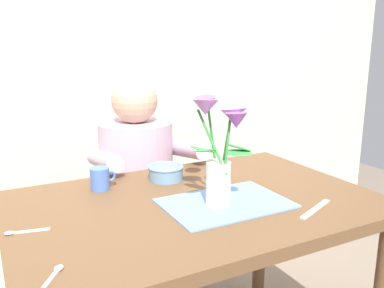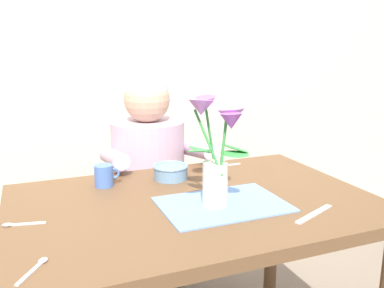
% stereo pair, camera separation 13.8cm
% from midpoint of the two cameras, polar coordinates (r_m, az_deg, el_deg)
% --- Properties ---
extents(wood_panel_backdrop, '(4.00, 0.10, 2.50)m').
position_cam_midpoint_polar(wood_panel_backdrop, '(2.28, -8.13, 13.58)').
color(wood_panel_backdrop, beige).
rests_on(wood_panel_backdrop, ground_plane).
extents(dining_table, '(1.20, 0.80, 0.74)m').
position_cam_midpoint_polar(dining_table, '(1.42, 3.13, -11.45)').
color(dining_table, brown).
rests_on(dining_table, ground_plane).
extents(seated_person, '(0.45, 0.47, 1.14)m').
position_cam_midpoint_polar(seated_person, '(1.99, -3.94, -6.49)').
color(seated_person, '#4C4C56').
rests_on(seated_person, ground_plane).
extents(striped_placemat, '(0.40, 0.28, 0.00)m').
position_cam_midpoint_polar(striped_placemat, '(1.35, 7.23, -8.35)').
color(striped_placemat, '#6B93D1').
rests_on(striped_placemat, dining_table).
extents(flower_vase, '(0.22, 0.25, 0.35)m').
position_cam_midpoint_polar(flower_vase, '(1.28, 6.53, -0.47)').
color(flower_vase, silver).
rests_on(flower_vase, dining_table).
extents(ceramic_bowl, '(0.14, 0.14, 0.06)m').
position_cam_midpoint_polar(ceramic_bowl, '(1.58, -0.66, -3.85)').
color(ceramic_bowl, '#6689A8').
rests_on(ceramic_bowl, dining_table).
extents(dinner_knife, '(0.18, 0.09, 0.00)m').
position_cam_midpoint_polar(dinner_knife, '(1.34, 19.47, -9.19)').
color(dinner_knife, silver).
rests_on(dinner_knife, dining_table).
extents(coffee_cup, '(0.09, 0.07, 0.08)m').
position_cam_midpoint_polar(coffee_cup, '(1.52, -9.55, -4.39)').
color(coffee_cup, '#476BB7').
rests_on(coffee_cup, dining_table).
extents(spoon_0, '(0.08, 0.11, 0.01)m').
position_cam_midpoint_polar(spoon_0, '(1.03, -17.07, -16.01)').
color(spoon_0, silver).
rests_on(spoon_0, dining_table).
extents(spoon_1, '(0.12, 0.02, 0.01)m').
position_cam_midpoint_polar(spoon_1, '(1.77, 6.66, -3.00)').
color(spoon_1, silver).
rests_on(spoon_1, dining_table).
extents(spoon_2, '(0.12, 0.04, 0.01)m').
position_cam_midpoint_polar(spoon_2, '(1.27, -20.26, -10.47)').
color(spoon_2, silver).
rests_on(spoon_2, dining_table).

